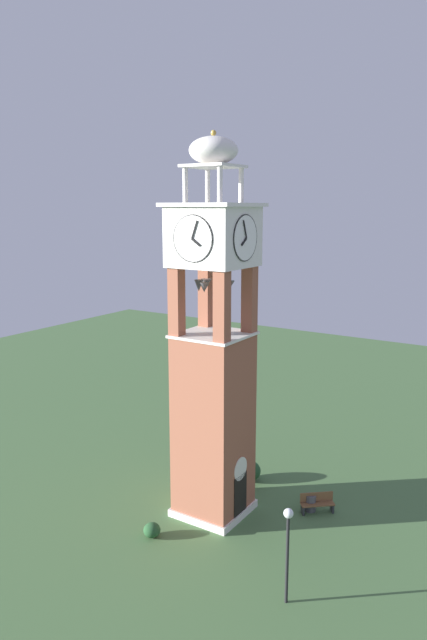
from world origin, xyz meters
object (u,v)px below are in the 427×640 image
lamp_post (288,538)px  park_bench (317,503)px  clock_tower (214,364)px  trash_bin (310,503)px

lamp_post → park_bench: bearing=13.2°
park_bench → lamp_post: bearing=-166.8°
clock_tower → trash_bin: clock_tower is taller
lamp_post → trash_bin: (6.53, 1.86, -2.21)m
park_bench → clock_tower: bearing=121.7°
park_bench → trash_bin: bearing=94.5°
park_bench → trash_bin: park_bench is taller
clock_tower → lamp_post: size_ratio=4.66×
clock_tower → lamp_post: clock_tower is taller
park_bench → lamp_post: (-6.55, -1.53, 2.12)m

